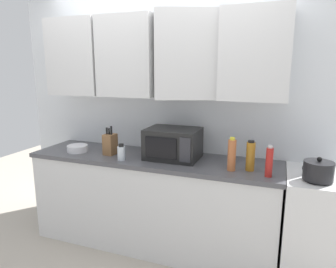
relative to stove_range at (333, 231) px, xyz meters
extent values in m
cube|color=white|center=(-1.57, 0.35, 0.85)|extent=(3.23, 0.06, 2.60)
cube|color=silver|center=(-2.44, 0.16, 1.37)|extent=(0.56, 0.33, 0.75)
cube|color=silver|center=(-1.86, 0.16, 1.37)|extent=(0.56, 0.33, 0.75)
cube|color=silver|center=(-1.28, 0.12, 1.37)|extent=(0.64, 0.51, 0.75)
cube|color=silver|center=(-0.69, 0.16, 1.37)|extent=(0.56, 0.33, 0.75)
cube|color=silver|center=(-1.57, 0.02, -0.02)|extent=(2.33, 0.60, 0.86)
cube|color=#4C4C51|center=(-1.57, 0.02, 0.43)|extent=(2.36, 0.63, 0.04)
cube|color=silver|center=(0.00, 0.00, 0.00)|extent=(0.76, 0.64, 0.90)
cylinder|color=black|center=(-0.17, -0.14, 0.45)|extent=(0.18, 0.18, 0.01)
cylinder|color=black|center=(-0.17, 0.14, 0.45)|extent=(0.18, 0.18, 0.01)
cylinder|color=black|center=(-0.17, -0.14, 0.53)|extent=(0.21, 0.21, 0.14)
sphere|color=black|center=(-0.17, -0.14, 0.62)|extent=(0.04, 0.04, 0.04)
cube|color=black|center=(-1.37, 0.05, 0.59)|extent=(0.48, 0.36, 0.28)
cube|color=black|center=(-1.42, -0.14, 0.59)|extent=(0.29, 0.01, 0.18)
cube|color=#2D2D33|center=(-1.19, -0.14, 0.59)|extent=(0.10, 0.01, 0.21)
cube|color=brown|center=(-1.98, -0.05, 0.55)|extent=(0.11, 0.13, 0.20)
cylinder|color=black|center=(-2.00, -0.06, 0.68)|extent=(0.02, 0.02, 0.06)
cylinder|color=black|center=(-1.98, -0.06, 0.68)|extent=(0.02, 0.02, 0.06)
cylinder|color=black|center=(-1.95, -0.06, 0.69)|extent=(0.02, 0.02, 0.08)
cylinder|color=silver|center=(-1.78, -0.18, 0.51)|extent=(0.07, 0.07, 0.13)
cylinder|color=black|center=(-1.78, -0.18, 0.59)|extent=(0.04, 0.04, 0.03)
cylinder|color=#AD701E|center=(-0.66, -0.06, 0.57)|extent=(0.07, 0.07, 0.23)
cylinder|color=black|center=(-0.66, -0.06, 0.69)|extent=(0.05, 0.05, 0.02)
cylinder|color=#BC6638|center=(-0.81, -0.11, 0.58)|extent=(0.07, 0.07, 0.26)
cylinder|color=yellow|center=(-0.81, -0.11, 0.71)|extent=(0.04, 0.04, 0.02)
cylinder|color=red|center=(-0.51, -0.16, 0.56)|extent=(0.05, 0.05, 0.23)
cylinder|color=silver|center=(-0.51, -0.16, 0.69)|extent=(0.03, 0.03, 0.02)
cylinder|color=silver|center=(-2.34, -0.07, 0.48)|extent=(0.21, 0.21, 0.06)
camera|label=1|loc=(-0.46, -2.51, 1.26)|focal=32.47mm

